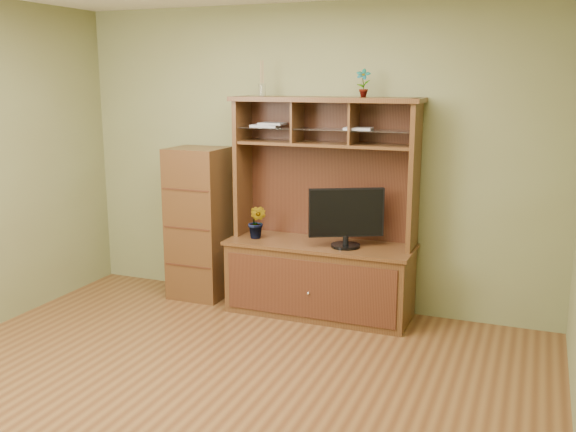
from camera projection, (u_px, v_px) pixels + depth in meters
The scene contains 8 objects.
room at pixel (200, 194), 3.97m from camera, with size 4.54×4.04×2.74m.
media_hutch at pixel (321, 256), 5.64m from camera, with size 1.66×0.61×1.90m.
monitor at pixel (346, 216), 5.39m from camera, with size 0.59×0.34×0.51m.
orchid_plant at pixel (257, 222), 5.71m from camera, with size 0.17×0.13×0.30m, color #21521C.
top_plant at pixel (363, 83), 5.28m from camera, with size 0.12×0.08×0.23m, color #316523.
reed_diffuser at pixel (262, 82), 5.60m from camera, with size 0.06×0.06×0.31m.
magazines at pixel (297, 126), 5.56m from camera, with size 1.10×0.21×0.04m.
side_cabinet at pixel (199, 223), 6.06m from camera, with size 0.51×0.46×1.43m.
Camera 1 is at (1.95, -3.43, 2.05)m, focal length 40.00 mm.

